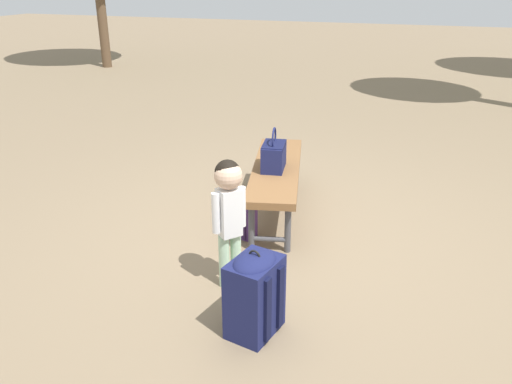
{
  "coord_description": "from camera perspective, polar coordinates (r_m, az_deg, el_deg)",
  "views": [
    {
      "loc": [
        3.62,
        1.03,
        2.01
      ],
      "look_at": [
        0.13,
        -0.18,
        0.45
      ],
      "focal_mm": 36.53,
      "sensor_mm": 36.0,
      "label": 1
    }
  ],
  "objects": [
    {
      "name": "backpack_large",
      "position": [
        3.12,
        -0.19,
        -10.87
      ],
      "size": [
        0.37,
        0.34,
        0.56
      ],
      "color": "#191E4C",
      "rests_on": "ground"
    },
    {
      "name": "backpack_small",
      "position": [
        4.24,
        -1.24,
        -3.21
      ],
      "size": [
        0.17,
        0.19,
        0.29
      ],
      "color": "#4C2D66",
      "rests_on": "ground"
    },
    {
      "name": "handbag",
      "position": [
        4.45,
        1.96,
        4.08
      ],
      "size": [
        0.35,
        0.23,
        0.37
      ],
      "color": "#191E4C",
      "rests_on": "park_bench"
    },
    {
      "name": "park_bench",
      "position": [
        4.58,
        2.23,
        2.19
      ],
      "size": [
        1.65,
        0.75,
        0.45
      ],
      "color": "brown",
      "rests_on": "ground"
    },
    {
      "name": "ground_plane",
      "position": [
        4.27,
        2.8,
        -5.25
      ],
      "size": [
        40.0,
        40.0,
        0.0
      ],
      "primitive_type": "plane",
      "color": "#7F6B51",
      "rests_on": "ground"
    },
    {
      "name": "child_standing",
      "position": [
        3.42,
        -3.0,
        -1.36
      ],
      "size": [
        0.2,
        0.19,
        0.91
      ],
      "color": "#B2D8B2",
      "rests_on": "ground"
    }
  ]
}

